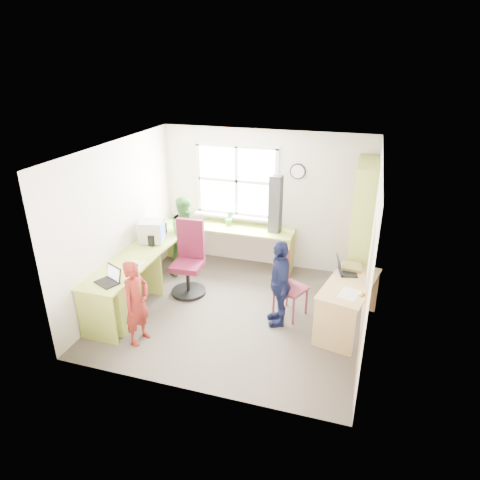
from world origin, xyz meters
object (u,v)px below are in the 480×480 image
at_px(person_green, 187,235).
at_px(wooden_chair, 287,283).
at_px(cd_tower, 275,204).
at_px(laptop_left, 110,279).
at_px(person_red, 137,303).
at_px(bookshelf, 361,232).
at_px(l_desk, 144,281).
at_px(swivel_chair, 189,262).
at_px(potted_plant, 230,218).
at_px(person_navy, 280,283).
at_px(right_desk, 349,295).
at_px(crt_monitor, 152,231).
at_px(laptop_right, 344,269).

bearing_deg(person_green, wooden_chair, -81.86).
relative_size(cd_tower, person_green, 0.71).
relative_size(laptop_left, person_red, 0.33).
bearing_deg(laptop_left, bookshelf, 59.63).
bearing_deg(l_desk, person_red, -67.38).
bearing_deg(person_red, swivel_chair, 6.30).
bearing_deg(l_desk, potted_plant, 66.86).
bearing_deg(person_green, person_navy, -88.97).
relative_size(right_desk, person_navy, 1.05).
distance_m(l_desk, person_green, 1.29).
xyz_separation_m(l_desk, bookshelf, (2.96, 1.47, 0.55)).
xyz_separation_m(l_desk, swivel_chair, (0.43, 0.65, 0.05)).
height_order(l_desk, person_green, person_green).
height_order(wooden_chair, cd_tower, cd_tower).
distance_m(crt_monitor, laptop_right, 3.02).
bearing_deg(swivel_chair, l_desk, -127.41).
relative_size(potted_plant, person_navy, 0.22).
height_order(crt_monitor, laptop_right, crt_monitor).
height_order(crt_monitor, laptop_left, crt_monitor).
xyz_separation_m(right_desk, potted_plant, (-2.16, 1.40, 0.37)).
bearing_deg(wooden_chair, right_desk, 15.87).
height_order(bookshelf, person_red, bookshelf).
relative_size(wooden_chair, person_red, 0.79).
xyz_separation_m(right_desk, bookshelf, (0.06, 1.12, 0.49)).
relative_size(l_desk, person_navy, 2.34).
bearing_deg(right_desk, swivel_chair, -174.22).
bearing_deg(l_desk, wooden_chair, 12.83).
xyz_separation_m(swivel_chair, person_green, (-0.29, 0.61, 0.18)).
bearing_deg(person_red, potted_plant, 1.35).
height_order(l_desk, potted_plant, potted_plant).
height_order(crt_monitor, cd_tower, cd_tower).
distance_m(wooden_chair, person_navy, 0.30).
relative_size(laptop_right, potted_plant, 1.36).
distance_m(cd_tower, person_green, 1.59).
bearing_deg(person_navy, laptop_right, 97.57).
bearing_deg(right_desk, laptop_left, -149.32).
relative_size(right_desk, crt_monitor, 3.14).
xyz_separation_m(bookshelf, cd_tower, (-1.40, 0.25, 0.23)).
distance_m(laptop_right, cd_tower, 1.72).
relative_size(cd_tower, person_red, 0.83).
xyz_separation_m(person_red, person_green, (-0.17, 2.01, 0.10)).
relative_size(l_desk, crt_monitor, 6.99).
bearing_deg(laptop_left, person_green, 107.27).
distance_m(bookshelf, cd_tower, 1.44).
distance_m(bookshelf, person_red, 3.48).
bearing_deg(cd_tower, l_desk, -124.98).
bearing_deg(right_desk, person_red, -144.19).
bearing_deg(laptop_right, crt_monitor, 74.76).
relative_size(swivel_chair, wooden_chair, 1.28).
xyz_separation_m(wooden_chair, person_red, (-1.72, -1.22, 0.08)).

